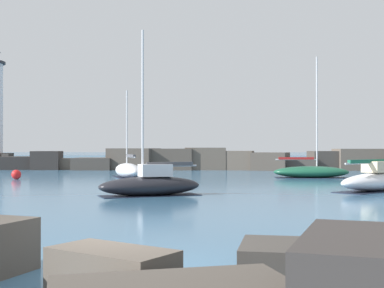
# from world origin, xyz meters

# --- Properties ---
(ground_plane) EXTENTS (600.00, 600.00, 0.00)m
(ground_plane) POSITION_xyz_m (0.00, 0.00, 0.00)
(ground_plane) COLOR #3D6B8E
(open_sea_beyond) EXTENTS (400.00, 116.00, 0.01)m
(open_sea_beyond) POSITION_xyz_m (0.00, 110.41, 0.00)
(open_sea_beyond) COLOR #2D5B7F
(open_sea_beyond) RESTS_ON ground
(breakwater_jetty) EXTENTS (60.72, 6.89, 2.52)m
(breakwater_jetty) POSITION_xyz_m (0.40, 50.45, 1.03)
(breakwater_jetty) COLOR #423D38
(breakwater_jetty) RESTS_ON ground
(foreground_rocks) EXTENTS (11.43, 7.00, 1.34)m
(foreground_rocks) POSITION_xyz_m (2.38, -2.63, 0.49)
(foreground_rocks) COLOR #423D38
(foreground_rocks) RESTS_ON ground
(sailboat_moored_0) EXTENTS (4.16, 7.19, 7.32)m
(sailboat_moored_0) POSITION_xyz_m (-6.38, 33.26, 0.63)
(sailboat_moored_0) COLOR white
(sailboat_moored_0) RESTS_ON ground
(sailboat_moored_1) EXTENTS (5.68, 3.95, 8.61)m
(sailboat_moored_1) POSITION_xyz_m (-1.98, 17.13, 0.62)
(sailboat_moored_1) COLOR black
(sailboat_moored_1) RESTS_ON ground
(sailboat_moored_3) EXTENTS (6.22, 2.05, 10.06)m
(sailboat_moored_3) POSITION_xyz_m (8.78, 34.47, 0.54)
(sailboat_moored_3) COLOR #195138
(sailboat_moored_3) RESTS_ON ground
(mooring_buoy_orange_near) EXTENTS (0.76, 0.76, 0.96)m
(mooring_buoy_orange_near) POSITION_xyz_m (-14.80, 30.63, 0.38)
(mooring_buoy_orange_near) COLOR red
(mooring_buoy_orange_near) RESTS_ON ground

